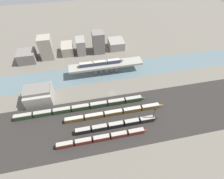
{
  "coord_description": "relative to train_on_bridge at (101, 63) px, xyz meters",
  "views": [
    {
      "loc": [
        -18.21,
        -87.81,
        97.0
      ],
      "look_at": [
        0.0,
        0.51,
        3.52
      ],
      "focal_mm": 28.0,
      "sensor_mm": 36.0,
      "label": 1
    }
  ],
  "objects": [
    {
      "name": "train_yard_far",
      "position": [
        1.9,
        -44.41,
        -8.74
      ],
      "size": [
        68.67,
        2.71,
        3.55
      ],
      "color": "brown",
      "rests_on": "ground"
    },
    {
      "name": "city_block_left",
      "position": [
        -45.13,
        31.82,
        -0.05
      ],
      "size": [
        11.13,
        11.13,
        20.84
      ],
      "primitive_type": "cube",
      "color": "gray",
      "rests_on": "ground"
    },
    {
      "name": "city_block_far_right",
      "position": [
        2.26,
        32.21,
        -0.31
      ],
      "size": [
        10.64,
        11.54,
        20.33
      ],
      "primitive_type": "cube",
      "color": "slate",
      "rests_on": "ground"
    },
    {
      "name": "train_yard_mid",
      "position": [
        1.08,
        -54.1,
        -8.53
      ],
      "size": [
        54.33,
        2.9,
        3.96
      ],
      "color": "black",
      "rests_on": "ground"
    },
    {
      "name": "bridge",
      "position": [
        3.63,
        0.0,
        -3.34
      ],
      "size": [
        60.57,
        9.67,
        8.79
      ],
      "color": "gray",
      "rests_on": "ground"
    },
    {
      "name": "warehouse_building",
      "position": [
        -48.46,
        -21.16,
        -4.72
      ],
      "size": [
        18.46,
        15.81,
        12.1
      ],
      "color": "#9E998E",
      "rests_on": "ground"
    },
    {
      "name": "river_water",
      "position": [
        3.63,
        0.0,
        -10.47
      ],
      "size": [
        320.0,
        22.52,
        0.01
      ],
      "primitive_type": "cube",
      "color": "slate",
      "rests_on": "ground"
    },
    {
      "name": "signal_tower",
      "position": [
        24.35,
        -54.55,
        -3.76
      ],
      "size": [
        1.0,
        0.77,
        13.22
      ],
      "color": "#4C4C51",
      "rests_on": "ground"
    },
    {
      "name": "city_block_center",
      "position": [
        -27.26,
        35.92,
        -6.04
      ],
      "size": [
        10.47,
        15.84,
        8.87
      ],
      "primitive_type": "cube",
      "color": "gray",
      "rests_on": "ground"
    },
    {
      "name": "train_yard_near",
      "position": [
        -9.25,
        -61.16,
        -8.66
      ],
      "size": [
        56.3,
        2.74,
        3.69
      ],
      "color": "#5B1E19",
      "rests_on": "ground"
    },
    {
      "name": "city_block_tall",
      "position": [
        20.24,
        35.58,
        -6.41
      ],
      "size": [
        14.42,
        15.67,
        8.14
      ],
      "primitive_type": "cube",
      "color": "gray",
      "rests_on": "ground"
    },
    {
      "name": "city_block_right",
      "position": [
        -14.35,
        33.55,
        -3.22
      ],
      "size": [
        8.17,
        13.32,
        14.51
      ],
      "primitive_type": "cube",
      "color": "gray",
      "rests_on": "ground"
    },
    {
      "name": "train_on_bridge",
      "position": [
        0.0,
        0.0,
        0.0
      ],
      "size": [
        36.55,
        3.04,
        3.46
      ],
      "color": "#2D384C",
      "rests_on": "bridge"
    },
    {
      "name": "city_block_far_left",
      "position": [
        -63.28,
        30.26,
        -5.59
      ],
      "size": [
        15.08,
        14.53,
        9.76
      ],
      "primitive_type": "cube",
      "color": "slate",
      "rests_on": "ground"
    },
    {
      "name": "railbed_yard",
      "position": [
        3.63,
        -49.02,
        -10.47
      ],
      "size": [
        280.0,
        42.0,
        0.01
      ],
      "primitive_type": "cube",
      "color": "#282623",
      "rests_on": "ground"
    },
    {
      "name": "train_yard_outer",
      "position": [
        -19.4,
        -35.61,
        -8.54
      ],
      "size": [
        91.43,
        2.95,
        3.93
      ],
      "color": "#23381E",
      "rests_on": "ground"
    },
    {
      "name": "ground_plane",
      "position": [
        3.63,
        -25.02,
        -10.47
      ],
      "size": [
        400.0,
        400.0,
        0.0
      ],
      "primitive_type": "plane",
      "color": "#666056"
    }
  ]
}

